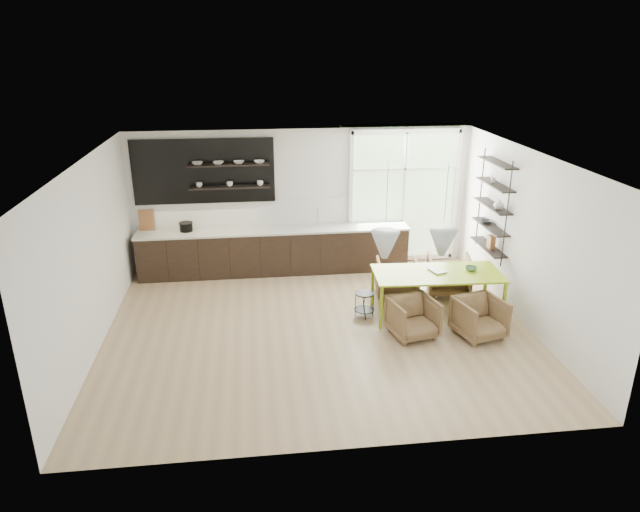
{
  "coord_description": "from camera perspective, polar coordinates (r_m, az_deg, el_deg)",
  "views": [
    {
      "loc": [
        -1.0,
        -8.43,
        4.54
      ],
      "look_at": [
        0.09,
        0.6,
        1.09
      ],
      "focal_mm": 32.0,
      "sensor_mm": 36.0,
      "label": 1
    }
  ],
  "objects": [
    {
      "name": "table_bowl",
      "position": [
        10.23,
        14.86,
        -1.23
      ],
      "size": [
        0.21,
        0.21,
        0.06
      ],
      "primitive_type": "imported",
      "rotation": [
        0.0,
        0.0,
        0.03
      ],
      "color": "#4A764C",
      "rests_on": "dining_table"
    },
    {
      "name": "room",
      "position": [
        10.14,
        2.4,
        3.06
      ],
      "size": [
        7.02,
        6.01,
        2.91
      ],
      "color": "tan",
      "rests_on": "ground"
    },
    {
      "name": "armchair_back_left",
      "position": [
        10.8,
        7.71,
        -2.25
      ],
      "size": [
        0.86,
        0.87,
        0.71
      ],
      "primitive_type": "imported",
      "rotation": [
        0.0,
        0.0,
        3.0
      ],
      "color": "brown",
      "rests_on": "ground"
    },
    {
      "name": "armchair_front_left",
      "position": [
        9.43,
        9.27,
        -6.09
      ],
      "size": [
        0.84,
        0.86,
        0.65
      ],
      "primitive_type": "imported",
      "rotation": [
        0.0,
        0.0,
        0.23
      ],
      "color": "brown",
      "rests_on": "ground"
    },
    {
      "name": "kitchen_run",
      "position": [
        11.81,
        -5.03,
        1.18
      ],
      "size": [
        5.54,
        0.69,
        2.75
      ],
      "color": "black",
      "rests_on": "ground"
    },
    {
      "name": "armchair_front_right",
      "position": [
        9.64,
        15.67,
        -5.98
      ],
      "size": [
        0.87,
        0.88,
        0.66
      ],
      "primitive_type": "imported",
      "rotation": [
        0.0,
        0.0,
        0.27
      ],
      "color": "brown",
      "rests_on": "ground"
    },
    {
      "name": "dining_table",
      "position": [
        10.03,
        11.66,
        -1.93
      ],
      "size": [
        2.23,
        1.08,
        0.8
      ],
      "rotation": [
        0.0,
        0.0,
        -0.05
      ],
      "color": "#97B61C",
      "rests_on": "ground"
    },
    {
      "name": "wire_stool",
      "position": [
        9.99,
        4.46,
        -4.52
      ],
      "size": [
        0.35,
        0.35,
        0.45
      ],
      "rotation": [
        0.0,
        0.0,
        -0.2
      ],
      "color": "black",
      "rests_on": "ground"
    },
    {
      "name": "table_book",
      "position": [
        10.01,
        11.1,
        -1.52
      ],
      "size": [
        0.31,
        0.37,
        0.03
      ],
      "primitive_type": "imported",
      "rotation": [
        0.0,
        0.0,
        0.3
      ],
      "color": "white",
      "rests_on": "dining_table"
    },
    {
      "name": "right_shelving",
      "position": [
        10.94,
        16.92,
        4.54
      ],
      "size": [
        0.26,
        1.22,
        1.9
      ],
      "color": "black",
      "rests_on": "ground"
    },
    {
      "name": "armchair_back_right",
      "position": [
        11.11,
        12.74,
        -1.85
      ],
      "size": [
        0.93,
        0.95,
        0.73
      ],
      "primitive_type": "imported",
      "rotation": [
        0.0,
        0.0,
        2.93
      ],
      "color": "brown",
      "rests_on": "ground"
    }
  ]
}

